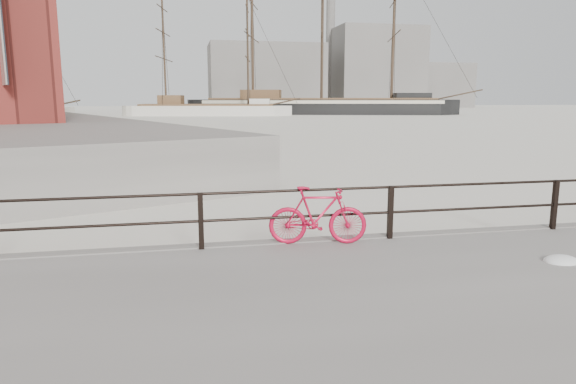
{
  "coord_description": "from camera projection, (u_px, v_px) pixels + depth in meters",
  "views": [
    {
      "loc": [
        -3.74,
        -8.94,
        2.95
      ],
      "look_at": [
        -1.62,
        1.5,
        1.0
      ],
      "focal_mm": 32.0,
      "sensor_mm": 36.0,
      "label": 1
    }
  ],
  "objects": [
    {
      "name": "industrial_east",
      "position": [
        435.0,
        86.0,
        168.51
      ],
      "size": [
        20.0,
        16.0,
        14.0
      ],
      "primitive_type": "cube",
      "color": "gray",
      "rests_on": "ground"
    },
    {
      "name": "ground",
      "position": [
        386.0,
        254.0,
        9.88
      ],
      "size": [
        400.0,
        400.0,
        0.0
      ],
      "primitive_type": "plane",
      "color": "white",
      "rests_on": "ground"
    },
    {
      "name": "industrial_west",
      "position": [
        266.0,
        77.0,
        147.14
      ],
      "size": [
        32.0,
        18.0,
        18.0
      ],
      "primitive_type": "cube",
      "color": "gray",
      "rests_on": "ground"
    },
    {
      "name": "barque_black",
      "position": [
        321.0,
        114.0,
        96.31
      ],
      "size": [
        59.69,
        33.45,
        32.35
      ],
      "primitive_type": null,
      "rotation": [
        0.0,
        0.0,
        -0.28
      ],
      "color": "black",
      "rests_on": "ground"
    },
    {
      "name": "schooner_mid",
      "position": [
        208.0,
        116.0,
        89.25
      ],
      "size": [
        33.16,
        18.65,
        22.29
      ],
      "primitive_type": null,
      "rotation": [
        0.0,
        0.0,
        -0.18
      ],
      "color": "beige",
      "rests_on": "ground"
    },
    {
      "name": "smokestack",
      "position": [
        330.0,
        36.0,
        158.75
      ],
      "size": [
        2.8,
        2.8,
        44.0
      ],
      "primitive_type": "cylinder",
      "color": "gray",
      "rests_on": "ground"
    },
    {
      "name": "bicycle",
      "position": [
        318.0,
        215.0,
        9.2
      ],
      "size": [
        1.78,
        0.57,
        1.06
      ],
      "primitive_type": "imported",
      "rotation": [
        0.0,
        0.0,
        -0.18
      ],
      "color": "red",
      "rests_on": "promenade"
    },
    {
      "name": "snow_mounds",
      "position": [
        523.0,
        254.0,
        8.26
      ],
      "size": [
        22.65,
        2.08,
        0.3
      ],
      "color": "white",
      "rests_on": "promenade"
    },
    {
      "name": "guardrail",
      "position": [
        390.0,
        212.0,
        9.58
      ],
      "size": [
        28.0,
        0.1,
        1.0
      ],
      "primitive_type": null,
      "color": "black",
      "rests_on": "promenade"
    },
    {
      "name": "industrial_mid",
      "position": [
        375.0,
        69.0,
        158.28
      ],
      "size": [
        26.0,
        20.0,
        24.0
      ],
      "primitive_type": "cube",
      "color": "gray",
      "rests_on": "ground"
    },
    {
      "name": "promenade",
      "position": [
        517.0,
        339.0,
        5.99
      ],
      "size": [
        36.0,
        8.0,
        0.35
      ],
      "primitive_type": "cube",
      "color": "gray",
      "rests_on": "ground"
    }
  ]
}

